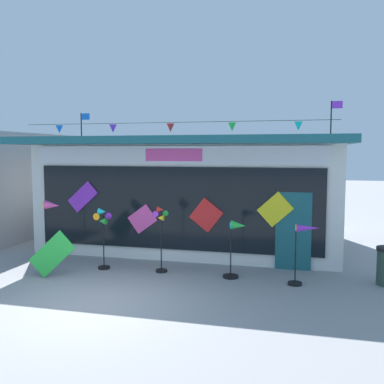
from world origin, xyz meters
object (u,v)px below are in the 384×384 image
at_px(wind_spinner_center_right, 236,242).
at_px(kite_shop_building, 197,191).
at_px(wind_spinner_far_left, 51,220).
at_px(wind_spinner_left, 103,227).
at_px(wind_spinner_right, 303,245).
at_px(wind_spinner_center_left, 161,230).
at_px(display_kite_on_ground, 52,254).

bearing_deg(wind_spinner_center_right, kite_shop_building, 116.75).
relative_size(wind_spinner_far_left, wind_spinner_left, 1.08).
bearing_deg(wind_spinner_right, wind_spinner_left, 178.26).
height_order(kite_shop_building, wind_spinner_center_left, kite_shop_building).
relative_size(wind_spinner_right, display_kite_on_ground, 1.33).
xyz_separation_m(wind_spinner_center_left, wind_spinner_center_right, (1.88, -0.03, -0.21)).
bearing_deg(wind_spinner_center_left, display_kite_on_ground, -156.03).
relative_size(wind_spinner_far_left, wind_spinner_center_right, 1.24).
height_order(wind_spinner_center_left, wind_spinner_center_right, wind_spinner_center_left).
xyz_separation_m(kite_shop_building, wind_spinner_center_left, (-0.03, -3.65, -0.65)).
height_order(kite_shop_building, wind_spinner_far_left, kite_shop_building).
xyz_separation_m(kite_shop_building, wind_spinner_left, (-1.57, -3.73, -0.63)).
xyz_separation_m(wind_spinner_far_left, wind_spinner_center_left, (3.08, 0.01, -0.12)).
bearing_deg(wind_spinner_far_left, wind_spinner_left, -2.39).
xyz_separation_m(wind_spinner_center_left, wind_spinner_right, (3.45, -0.23, -0.16)).
distance_m(wind_spinner_center_left, display_kite_on_ground, 2.68).
bearing_deg(kite_shop_building, wind_spinner_center_left, -90.44).
distance_m(wind_spinner_far_left, wind_spinner_right, 6.55).
bearing_deg(wind_spinner_far_left, wind_spinner_center_left, 0.27).
distance_m(wind_spinner_right, display_kite_on_ground, 5.92).
distance_m(wind_spinner_left, display_kite_on_ground, 1.42).
bearing_deg(wind_spinner_center_left, wind_spinner_right, -3.82).
distance_m(wind_spinner_left, wind_spinner_right, 5.00).
bearing_deg(kite_shop_building, wind_spinner_far_left, -130.32).
bearing_deg(display_kite_on_ground, kite_shop_building, 62.77).
height_order(kite_shop_building, wind_spinner_left, kite_shop_building).
relative_size(wind_spinner_center_left, display_kite_on_ground, 1.58).
distance_m(wind_spinner_center_left, wind_spinner_right, 3.47).
distance_m(wind_spinner_center_left, wind_spinner_center_right, 1.90).
bearing_deg(wind_spinner_center_left, wind_spinner_center_right, -0.96).
distance_m(wind_spinner_center_right, display_kite_on_ground, 4.42).
distance_m(wind_spinner_far_left, wind_spinner_left, 1.55).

